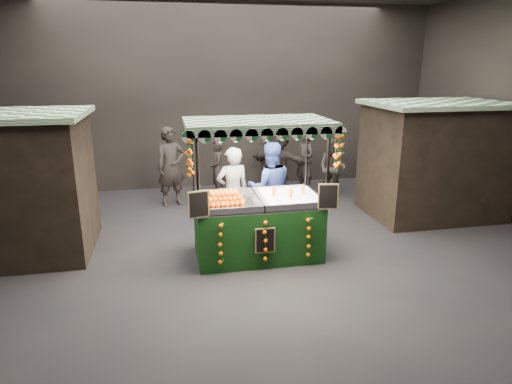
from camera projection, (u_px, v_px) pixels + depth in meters
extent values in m
plane|color=black|center=(257.00, 255.00, 8.13)|extent=(12.00, 12.00, 0.00)
cube|color=black|center=(221.00, 97.00, 12.13)|extent=(12.00, 0.10, 5.00)
cube|color=black|center=(420.00, 216.00, 2.73)|extent=(12.00, 0.10, 5.00)
cube|color=black|center=(6.00, 189.00, 7.88)|extent=(2.80, 2.00, 2.50)
cube|color=black|center=(433.00, 162.00, 10.03)|extent=(2.80, 2.00, 2.50)
cube|color=#135925|center=(440.00, 104.00, 9.66)|extent=(3.00, 2.20, 0.10)
cube|color=black|center=(257.00, 230.00, 7.99)|extent=(2.21, 1.20, 1.00)
cube|color=silver|center=(257.00, 202.00, 7.85)|extent=(2.21, 1.20, 0.04)
cylinder|color=black|center=(199.00, 206.00, 7.05)|extent=(0.05, 0.05, 2.41)
cylinder|color=black|center=(326.00, 198.00, 7.46)|extent=(0.05, 0.05, 2.41)
cylinder|color=black|center=(194.00, 187.00, 8.13)|extent=(0.05, 0.05, 2.41)
cylinder|color=black|center=(306.00, 181.00, 8.54)|extent=(0.05, 0.05, 2.41)
cube|color=#135925|center=(258.00, 122.00, 7.45)|extent=(2.46, 1.46, 0.08)
cube|color=silver|center=(290.00, 197.00, 7.95)|extent=(0.98, 1.08, 0.08)
cube|color=black|center=(199.00, 204.00, 6.98)|extent=(0.34, 0.10, 0.44)
cube|color=black|center=(328.00, 196.00, 7.40)|extent=(0.34, 0.10, 0.44)
cube|color=black|center=(265.00, 240.00, 7.38)|extent=(0.34, 0.03, 0.44)
imported|color=slate|center=(233.00, 192.00, 8.85)|extent=(0.74, 0.55, 1.83)
imported|color=#2B3E8C|center=(270.00, 188.00, 9.03)|extent=(0.96, 0.77, 1.90)
imported|color=#2C2624|center=(171.00, 167.00, 10.77)|extent=(0.83, 0.68, 1.95)
imported|color=#2E2A26|center=(332.00, 168.00, 11.49)|extent=(0.95, 0.95, 1.55)
imported|color=#2C2824|center=(269.00, 165.00, 11.93)|extent=(0.91, 0.44, 1.52)
imported|color=black|center=(270.00, 162.00, 12.26)|extent=(1.09, 1.08, 1.51)
imported|color=#2E2925|center=(50.00, 176.00, 10.41)|extent=(0.98, 0.85, 1.69)
imported|color=#2B2523|center=(279.00, 163.00, 11.48)|extent=(1.64, 1.48, 1.82)
imported|color=#272420|center=(304.00, 163.00, 11.60)|extent=(0.61, 0.74, 1.76)
imported|color=#2A2422|center=(217.00, 170.00, 11.32)|extent=(0.38, 0.57, 1.55)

